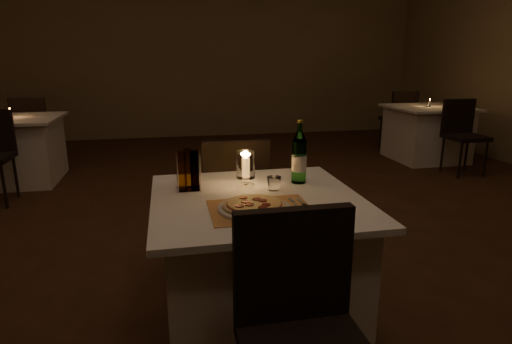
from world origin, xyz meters
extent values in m
cube|color=#432615|center=(0.00, 0.00, -0.01)|extent=(8.00, 10.00, 0.02)
cube|color=#947D56|center=(0.00, 5.01, 1.50)|extent=(8.00, 0.02, 3.00)
cube|color=white|center=(-0.10, -0.84, 0.35)|extent=(0.88, 0.88, 0.71)
cube|color=white|center=(-0.10, -0.84, 0.72)|extent=(1.00, 1.00, 0.03)
cube|color=black|center=(-0.10, -1.46, 0.69)|extent=(0.42, 0.05, 0.42)
cube|color=black|center=(-0.10, -0.04, 0.46)|extent=(0.42, 0.42, 0.05)
cube|color=black|center=(-0.10, -0.23, 0.69)|extent=(0.42, 0.05, 0.42)
cylinder|color=black|center=(0.07, 0.13, 0.22)|extent=(0.03, 0.03, 0.44)
cylinder|color=black|center=(-0.27, 0.13, 0.22)|extent=(0.03, 0.03, 0.44)
cylinder|color=black|center=(0.07, -0.21, 0.22)|extent=(0.03, 0.03, 0.44)
cylinder|color=black|center=(-0.27, -0.21, 0.22)|extent=(0.03, 0.03, 0.44)
cube|color=#C78445|center=(-0.12, -1.02, 0.74)|extent=(0.45, 0.34, 0.00)
cylinder|color=white|center=(-0.15, -1.02, 0.75)|extent=(0.32, 0.32, 0.01)
cylinder|color=#D8B77F|center=(-0.15, -1.02, 0.76)|extent=(0.28, 0.28, 0.01)
cylinder|color=maroon|center=(-0.15, -1.02, 0.77)|extent=(0.24, 0.24, 0.00)
cylinder|color=#EACC7F|center=(-0.15, -1.02, 0.77)|extent=(0.24, 0.24, 0.00)
cylinder|color=maroon|center=(-0.11, -1.01, 0.78)|extent=(0.04, 0.04, 0.00)
cylinder|color=maroon|center=(-0.13, -0.98, 0.78)|extent=(0.04, 0.04, 0.00)
cylinder|color=maroon|center=(-0.19, -0.95, 0.78)|extent=(0.04, 0.04, 0.00)
cylinder|color=maroon|center=(-0.19, -1.01, 0.78)|extent=(0.04, 0.04, 0.00)
cylinder|color=maroon|center=(-0.22, -1.06, 0.78)|extent=(0.04, 0.04, 0.00)
cylinder|color=maroon|center=(-0.18, -1.05, 0.78)|extent=(0.04, 0.04, 0.00)
cylinder|color=maroon|center=(-0.13, -1.10, 0.78)|extent=(0.04, 0.04, 0.00)
cylinder|color=maroon|center=(-0.11, -1.07, 0.78)|extent=(0.04, 0.04, 0.00)
cube|color=silver|center=(0.04, -1.02, 0.75)|extent=(0.01, 0.14, 0.00)
cube|color=silver|center=(0.04, -0.94, 0.75)|extent=(0.02, 0.05, 0.00)
cube|color=black|center=(0.08, -1.07, 0.75)|extent=(0.02, 0.10, 0.01)
cube|color=silver|center=(0.08, -0.96, 0.75)|extent=(0.01, 0.12, 0.00)
cylinder|color=#64B260|center=(0.17, -0.65, 0.85)|extent=(0.08, 0.08, 0.23)
cylinder|color=#64B260|center=(0.17, -0.65, 1.04)|extent=(0.03, 0.03, 0.04)
cylinder|color=gold|center=(0.17, -0.65, 1.07)|extent=(0.03, 0.03, 0.01)
cylinder|color=silver|center=(0.17, -0.65, 0.85)|extent=(0.08, 0.08, 0.09)
cylinder|color=white|center=(-0.12, -0.66, 0.74)|extent=(0.09, 0.09, 0.01)
cylinder|color=white|center=(-0.12, -0.66, 0.77)|extent=(0.02, 0.02, 0.04)
cylinder|color=white|center=(-0.12, -0.66, 0.86)|extent=(0.10, 0.10, 0.14)
cylinder|color=white|center=(-0.12, -0.66, 0.84)|extent=(0.03, 0.03, 0.10)
ellipsoid|color=orange|center=(-0.12, -0.66, 0.91)|extent=(0.02, 0.02, 0.03)
cube|color=white|center=(-0.41, -0.66, 0.74)|extent=(0.12, 0.12, 0.01)
cylinder|color=white|center=(-0.47, -0.71, 0.84)|extent=(0.01, 0.01, 0.18)
cylinder|color=white|center=(-0.36, -0.71, 0.84)|extent=(0.01, 0.01, 0.18)
cylinder|color=white|center=(-0.47, -0.60, 0.84)|extent=(0.01, 0.01, 0.18)
cylinder|color=white|center=(-0.36, -0.60, 0.84)|extent=(0.01, 0.01, 0.18)
cube|color=#BF8C33|center=(-0.44, -0.69, 0.85)|extent=(0.04, 0.04, 0.20)
cube|color=#3F1E14|center=(-0.38, -0.69, 0.85)|extent=(0.04, 0.04, 0.20)
cube|color=#BF8C33|center=(-0.41, -0.63, 0.85)|extent=(0.04, 0.04, 0.20)
cube|color=white|center=(-2.21, 2.45, 0.35)|extent=(0.88, 0.88, 0.71)
cube|color=white|center=(-2.21, 2.45, 0.72)|extent=(1.00, 1.00, 0.03)
cylinder|color=black|center=(-2.04, 1.48, 0.22)|extent=(0.03, 0.03, 0.44)
cylinder|color=black|center=(-2.04, 1.82, 0.22)|extent=(0.03, 0.03, 0.44)
cube|color=black|center=(-2.21, 3.25, 0.46)|extent=(0.42, 0.42, 0.05)
cube|color=black|center=(-2.21, 3.06, 0.69)|extent=(0.42, 0.05, 0.42)
cylinder|color=black|center=(-2.04, 3.42, 0.22)|extent=(0.03, 0.03, 0.44)
cylinder|color=black|center=(-2.38, 3.42, 0.22)|extent=(0.03, 0.03, 0.44)
cylinder|color=black|center=(-2.04, 3.08, 0.22)|extent=(0.03, 0.03, 0.44)
cylinder|color=black|center=(-2.38, 3.08, 0.22)|extent=(0.03, 0.03, 0.44)
cylinder|color=white|center=(-2.21, 2.45, 0.79)|extent=(0.03, 0.03, 0.09)
ellipsoid|color=orange|center=(-2.21, 2.45, 0.84)|extent=(0.01, 0.01, 0.02)
cube|color=white|center=(3.00, 2.49, 0.35)|extent=(0.88, 0.88, 0.71)
cube|color=white|center=(3.00, 2.49, 0.72)|extent=(1.00, 1.00, 0.03)
cube|color=black|center=(3.00, 1.69, 0.46)|extent=(0.42, 0.42, 0.05)
cube|color=black|center=(3.00, 1.87, 0.69)|extent=(0.42, 0.05, 0.42)
cylinder|color=black|center=(2.83, 1.52, 0.22)|extent=(0.03, 0.03, 0.44)
cylinder|color=black|center=(3.17, 1.52, 0.22)|extent=(0.03, 0.03, 0.44)
cylinder|color=black|center=(2.83, 1.86, 0.22)|extent=(0.03, 0.03, 0.44)
cylinder|color=black|center=(3.17, 1.86, 0.22)|extent=(0.03, 0.03, 0.44)
cube|color=black|center=(3.00, 3.29, 0.46)|extent=(0.42, 0.42, 0.05)
cube|color=black|center=(3.00, 3.10, 0.69)|extent=(0.42, 0.05, 0.42)
cylinder|color=black|center=(3.17, 3.46, 0.22)|extent=(0.03, 0.03, 0.44)
cylinder|color=black|center=(2.83, 3.46, 0.22)|extent=(0.03, 0.03, 0.44)
cylinder|color=black|center=(3.17, 3.12, 0.22)|extent=(0.03, 0.03, 0.44)
cylinder|color=black|center=(2.83, 3.12, 0.22)|extent=(0.03, 0.03, 0.44)
cylinder|color=white|center=(3.00, 2.49, 0.79)|extent=(0.03, 0.03, 0.09)
ellipsoid|color=orange|center=(3.00, 2.49, 0.84)|extent=(0.01, 0.01, 0.02)
camera|label=1|loc=(-0.50, -2.76, 1.39)|focal=30.00mm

